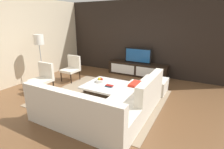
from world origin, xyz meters
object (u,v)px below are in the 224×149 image
object	(u,v)px
sectional_couch	(106,106)
television	(138,56)
floor_lamp	(39,43)
accent_chair_far	(72,67)
coffee_table	(105,90)
book_stack	(109,86)
accent_chair_near	(43,76)
ottoman	(154,85)
media_console	(137,69)
fruit_bowl	(101,80)

from	to	relation	value
sectional_couch	television	bearing A→B (deg)	98.92
floor_lamp	accent_chair_far	size ratio (longest dim) A/B	1.87
coffee_table	sectional_couch	bearing A→B (deg)	-56.90
coffee_table	book_stack	xyz separation A→B (m)	(0.22, -0.12, 0.20)
accent_chair_far	television	bearing A→B (deg)	32.34
accent_chair_near	accent_chair_far	distance (m)	1.23
ottoman	coffee_table	bearing A→B (deg)	-137.55
media_console	coffee_table	world-z (taller)	media_console
book_stack	ottoman	bearing A→B (deg)	51.62
television	fruit_bowl	world-z (taller)	television
media_console	accent_chair_far	xyz separation A→B (m)	(-1.86, -1.60, 0.24)
coffee_table	fruit_bowl	distance (m)	0.31
sectional_couch	accent_chair_far	xyz separation A→B (m)	(-2.36, 1.62, 0.19)
television	coffee_table	world-z (taller)	television
sectional_couch	floor_lamp	size ratio (longest dim) A/B	1.48
media_console	accent_chair_near	bearing A→B (deg)	-123.47
ottoman	fruit_bowl	xyz separation A→B (m)	(-1.30, -0.93, 0.23)
television	accent_chair_far	distance (m)	2.47
sectional_couch	accent_chair_far	bearing A→B (deg)	145.55
media_console	ottoman	bearing A→B (deg)	-51.20
sectional_couch	ottoman	bearing A→B (deg)	75.25
floor_lamp	coffee_table	bearing A→B (deg)	0.43
television	book_stack	bearing A→B (deg)	-87.26
accent_chair_far	floor_lamp	bearing A→B (deg)	-142.23
floor_lamp	sectional_couch	bearing A→B (deg)	-16.68
media_console	book_stack	distance (m)	2.42
television	fruit_bowl	xyz separation A→B (m)	(-0.28, -2.20, -0.36)
sectional_couch	floor_lamp	distance (m)	3.35
media_console	television	xyz separation A→B (m)	(0.00, 0.00, 0.54)
sectional_couch	ottoman	xyz separation A→B (m)	(0.52, 1.96, -0.09)
accent_chair_far	coffee_table	bearing A→B (deg)	-29.96
coffee_table	media_console	bearing A→B (deg)	87.51
coffee_table	floor_lamp	size ratio (longest dim) A/B	0.66
floor_lamp	accent_chair_far	xyz separation A→B (m)	(0.68, 0.71, -0.88)
sectional_couch	book_stack	distance (m)	0.91
accent_chair_near	book_stack	size ratio (longest dim) A/B	4.18
book_stack	accent_chair_far	bearing A→B (deg)	157.69
sectional_couch	ottoman	world-z (taller)	sectional_couch
book_stack	television	bearing A→B (deg)	92.74
fruit_bowl	book_stack	size ratio (longest dim) A/B	1.35
media_console	television	size ratio (longest dim) A/B	2.18
accent_chair_far	ottoman	bearing A→B (deg)	-1.86
ottoman	accent_chair_near	bearing A→B (deg)	-151.58
media_console	ottoman	xyz separation A→B (m)	(1.02, -1.27, -0.05)
accent_chair_far	book_stack	size ratio (longest dim) A/B	4.18
ottoman	book_stack	bearing A→B (deg)	-128.38
coffee_table	fruit_bowl	world-z (taller)	fruit_bowl
accent_chair_near	fruit_bowl	xyz separation A→B (m)	(1.59, 0.64, -0.06)
fruit_bowl	accent_chair_far	distance (m)	1.69
accent_chair_near	fruit_bowl	world-z (taller)	accent_chair_near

